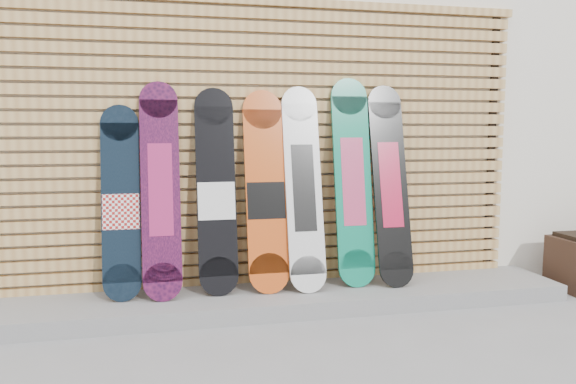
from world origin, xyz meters
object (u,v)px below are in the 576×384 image
at_px(snowboard_2, 216,192).
at_px(snowboard_5, 353,182).
at_px(snowboard_6, 390,185).
at_px(snowboard_0, 121,203).
at_px(snowboard_3, 266,192).
at_px(snowboard_1, 161,190).
at_px(snowboard_4, 304,188).

xyz_separation_m(snowboard_2, snowboard_5, (1.05, 0.00, 0.06)).
bearing_deg(snowboard_6, snowboard_0, 178.77).
distance_m(snowboard_2, snowboard_5, 1.05).
bearing_deg(snowboard_0, snowboard_3, -1.10).
bearing_deg(snowboard_6, snowboard_1, 179.47).
height_order(snowboard_0, snowboard_2, snowboard_2).
height_order(snowboard_1, snowboard_3, snowboard_1).
bearing_deg(snowboard_1, snowboard_0, 174.33).
bearing_deg(snowboard_6, snowboard_3, 178.63).
distance_m(snowboard_1, snowboard_6, 1.74).
distance_m(snowboard_0, snowboard_3, 1.04).
distance_m(snowboard_0, snowboard_6, 2.01).
distance_m(snowboard_4, snowboard_5, 0.40).
bearing_deg(snowboard_5, snowboard_6, -7.34).
distance_m(snowboard_0, snowboard_5, 1.72).
relative_size(snowboard_0, snowboard_6, 0.89).
relative_size(snowboard_0, snowboard_4, 0.90).
bearing_deg(snowboard_0, snowboard_5, -0.19).
distance_m(snowboard_2, snowboard_6, 1.34).
relative_size(snowboard_2, snowboard_6, 0.97).
bearing_deg(snowboard_1, snowboard_6, -0.53).
relative_size(snowboard_2, snowboard_4, 0.99).
distance_m(snowboard_1, snowboard_3, 0.76).
xyz_separation_m(snowboard_1, snowboard_6, (1.73, -0.02, -0.00)).
xyz_separation_m(snowboard_3, snowboard_5, (0.68, 0.01, 0.06)).
distance_m(snowboard_1, snowboard_5, 1.44).
xyz_separation_m(snowboard_2, snowboard_3, (0.36, -0.01, -0.01)).
bearing_deg(snowboard_2, snowboard_6, -1.58).
bearing_deg(snowboard_1, snowboard_2, 3.06).
xyz_separation_m(snowboard_3, snowboard_4, (0.28, -0.02, 0.03)).
relative_size(snowboard_3, snowboard_6, 0.97).
xyz_separation_m(snowboard_1, snowboard_4, (1.04, -0.01, -0.01)).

